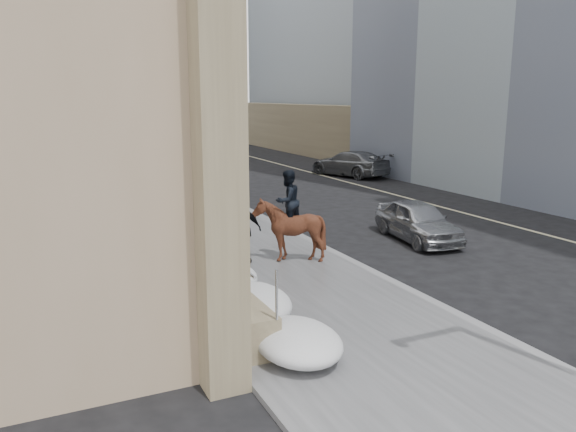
{
  "coord_description": "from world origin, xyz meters",
  "views": [
    {
      "loc": [
        -5.45,
        -10.32,
        4.67
      ],
      "look_at": [
        0.4,
        2.27,
        1.7
      ],
      "focal_mm": 35.0,
      "sensor_mm": 36.0,
      "label": 1
    }
  ],
  "objects_px": {
    "car_silver": "(418,221)",
    "mounted_horse_left": "(227,211)",
    "car_grey": "(350,163)",
    "mounted_horse_right": "(289,224)",
    "pedestrian": "(242,230)"
  },
  "relations": [
    {
      "from": "mounted_horse_right",
      "to": "car_silver",
      "type": "distance_m",
      "value": 5.07
    },
    {
      "from": "car_silver",
      "to": "mounted_horse_left",
      "type": "bearing_deg",
      "value": 171.46
    },
    {
      "from": "mounted_horse_left",
      "to": "car_silver",
      "type": "distance_m",
      "value": 6.24
    },
    {
      "from": "car_silver",
      "to": "car_grey",
      "type": "distance_m",
      "value": 15.27
    },
    {
      "from": "mounted_horse_left",
      "to": "mounted_horse_right",
      "type": "height_order",
      "value": "mounted_horse_left"
    },
    {
      "from": "pedestrian",
      "to": "car_silver",
      "type": "xyz_separation_m",
      "value": [
        6.23,
        0.26,
        -0.37
      ]
    },
    {
      "from": "pedestrian",
      "to": "mounted_horse_right",
      "type": "bearing_deg",
      "value": -11.47
    },
    {
      "from": "pedestrian",
      "to": "car_silver",
      "type": "bearing_deg",
      "value": 9.59
    },
    {
      "from": "car_grey",
      "to": "mounted_horse_left",
      "type": "bearing_deg",
      "value": 29.04
    },
    {
      "from": "mounted_horse_right",
      "to": "pedestrian",
      "type": "bearing_deg",
      "value": -40.55
    },
    {
      "from": "mounted_horse_left",
      "to": "mounted_horse_right",
      "type": "bearing_deg",
      "value": 109.2
    },
    {
      "from": "car_silver",
      "to": "car_grey",
      "type": "xyz_separation_m",
      "value": [
        5.87,
        14.09,
        0.09
      ]
    },
    {
      "from": "car_silver",
      "to": "pedestrian",
      "type": "bearing_deg",
      "value": -169.14
    },
    {
      "from": "mounted_horse_left",
      "to": "car_grey",
      "type": "bearing_deg",
      "value": -135.52
    },
    {
      "from": "mounted_horse_left",
      "to": "car_silver",
      "type": "height_order",
      "value": "mounted_horse_left"
    }
  ]
}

